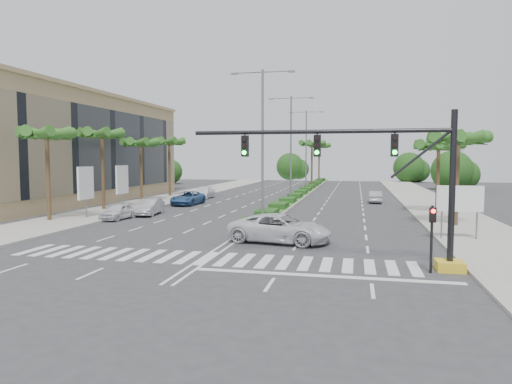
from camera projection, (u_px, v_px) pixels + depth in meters
ground at (207, 259)px, 23.01m from camera, size 160.00×160.00×0.00m
footpath_right at (449, 216)px, 39.21m from camera, size 6.00×120.00×0.15m
footpath_left at (126, 208)px, 45.74m from camera, size 6.00×120.00×0.15m
median at (305, 192)px, 66.82m from camera, size 2.20×75.00×0.20m
median_grass at (305, 191)px, 66.81m from camera, size 1.80×75.00×0.04m
building at (66, 150)px, 53.46m from camera, size 12.00×36.00×12.00m
signal_gantry at (400, 193)px, 20.75m from camera, size 12.60×1.20×7.20m
pedestrian_signal at (432, 227)px, 19.92m from camera, size 0.28×0.36×3.00m
direction_sign at (460, 201)px, 27.70m from camera, size 2.70×0.11×3.40m
billboard_near at (86, 183)px, 37.58m from camera, size 0.18×2.10×4.35m
billboard_far at (122, 180)px, 43.43m from camera, size 0.18×2.10×4.35m
palm_left_near at (47, 137)px, 35.79m from camera, size 4.57×4.68×7.55m
palm_left_mid at (102, 137)px, 43.55m from camera, size 4.57×4.68×7.95m
palm_left_far at (141, 145)px, 51.38m from camera, size 4.57×4.68×7.35m
palm_left_end at (169, 144)px, 59.14m from camera, size 4.57×4.68×7.75m
palm_right_near at (458, 142)px, 33.06m from camera, size 4.57×4.68×7.05m
palm_right_far at (439, 148)px, 40.87m from camera, size 4.57×4.68×6.75m
palm_median_a at (312, 145)px, 76.02m from camera, size 4.57×4.68×8.05m
palm_median_b at (319, 147)px, 90.63m from camera, size 4.57×4.68×8.05m
streetlight_near at (263, 136)px, 36.13m from camera, size 5.10×0.25×12.00m
streetlight_mid at (291, 142)px, 51.71m from camera, size 5.10×0.25×12.00m
streetlight_far at (306, 146)px, 67.29m from camera, size 5.10×0.25×12.00m
car_parked_a at (119, 211)px, 37.60m from camera, size 1.88×4.01×1.33m
car_parked_b at (149, 207)px, 40.45m from camera, size 1.99×4.47×1.42m
car_parked_c at (188, 198)px, 49.25m from camera, size 2.58×5.30×1.45m
car_parked_d at (204, 193)px, 57.06m from camera, size 2.13×5.02×1.45m
car_crossing at (280, 228)px, 27.36m from camera, size 6.53×3.78×1.71m
car_right at (375, 197)px, 51.49m from camera, size 1.48×4.05×1.33m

